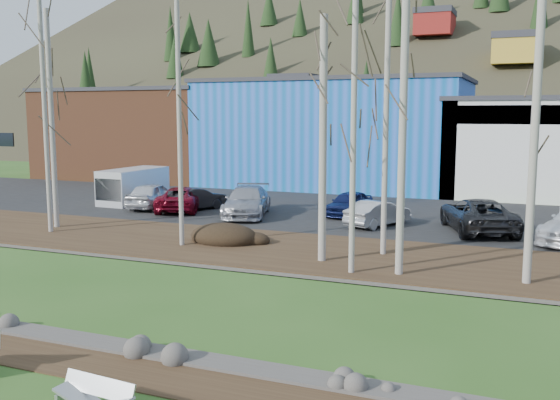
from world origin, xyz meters
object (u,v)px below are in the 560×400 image
at_px(car_1, 194,199).
at_px(car_3, 247,201).
at_px(car_0, 152,195).
at_px(car_5, 378,213).
at_px(van_grey, 132,186).
at_px(bench_damaged, 95,398).
at_px(car_2, 182,199).
at_px(car_6, 478,215).
at_px(car_4, 349,203).

height_order(car_1, car_3, car_3).
relative_size(car_0, car_3, 0.82).
bearing_deg(car_5, van_grey, 16.27).
bearing_deg(car_3, car_0, 158.82).
height_order(bench_damaged, car_1, car_1).
distance_m(bench_damaged, car_0, 25.70).
distance_m(car_1, car_5, 11.08).
xyz_separation_m(car_3, car_5, (7.35, -0.37, -0.15)).
distance_m(car_2, car_5, 11.61).
xyz_separation_m(car_0, car_1, (2.71, 0.21, -0.11)).
relative_size(car_1, car_5, 1.02).
distance_m(car_2, van_grey, 4.73).
relative_size(car_3, car_6, 0.95).
xyz_separation_m(car_0, van_grey, (-2.34, 1.23, 0.30)).
xyz_separation_m(car_4, car_5, (2.21, -2.52, -0.03)).
height_order(car_2, car_5, car_2).
bearing_deg(car_2, car_3, 158.02).
relative_size(bench_damaged, car_4, 0.43).
height_order(bench_damaged, car_5, car_5).
bearing_deg(bench_damaged, car_3, 112.61).
distance_m(car_2, car_4, 9.57).
bearing_deg(car_3, van_grey, 152.06).
bearing_deg(car_2, bench_damaged, 99.00).
bearing_deg(car_1, car_4, -149.31).
distance_m(car_0, car_1, 2.72).
xyz_separation_m(car_1, car_6, (15.75, -0.74, 0.14)).
xyz_separation_m(bench_damaged, car_5, (0.43, 21.11, 0.41)).
bearing_deg(car_0, car_5, 167.62).
bearing_deg(car_1, car_0, 25.71).
height_order(car_4, car_6, car_6).
height_order(car_0, car_3, car_3).
distance_m(car_6, van_grey, 20.87).
distance_m(bench_damaged, car_5, 21.12).
relative_size(car_1, car_4, 1.02).
height_order(bench_damaged, car_4, car_4).
xyz_separation_m(car_1, van_grey, (-5.05, 1.02, 0.41)).
height_order(car_0, car_4, car_0).
bearing_deg(car_4, car_0, -162.95).
relative_size(car_0, car_4, 1.14).
distance_m(car_1, car_2, 0.70).
bearing_deg(car_3, car_1, 152.47).
relative_size(car_3, car_5, 1.40).
relative_size(car_3, van_grey, 1.10).
xyz_separation_m(car_1, car_5, (11.03, -1.07, -0.01)).
height_order(car_2, car_4, car_2).
xyz_separation_m(bench_damaged, car_0, (-13.31, 21.97, 0.53)).
xyz_separation_m(car_3, van_grey, (-8.73, 1.72, 0.27)).
bearing_deg(van_grey, car_2, -15.57).
distance_m(car_4, car_6, 7.27).
relative_size(car_4, van_grey, 0.79).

